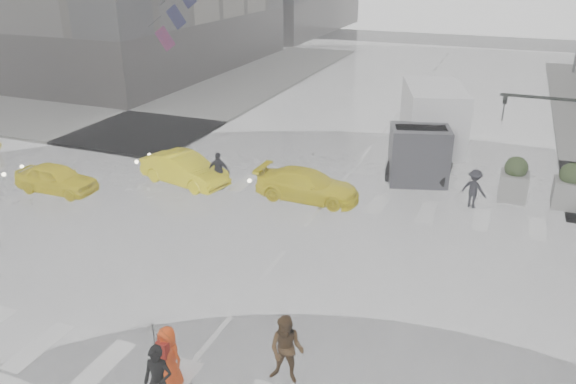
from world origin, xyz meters
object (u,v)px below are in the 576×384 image
at_px(pedestrian_brown, 287,350).
at_px(taxi_front, 56,178).
at_px(taxi_mid, 184,169).
at_px(box_truck, 429,126).
at_px(pedestrian_orange, 169,357).

relative_size(pedestrian_brown, taxi_front, 0.49).
xyz_separation_m(taxi_mid, box_truck, (9.40, 6.25, 1.25)).
distance_m(taxi_front, taxi_mid, 5.31).
bearing_deg(pedestrian_orange, taxi_mid, 130.09).
bearing_deg(box_truck, pedestrian_brown, -108.69).
distance_m(pedestrian_brown, taxi_front, 14.98).
height_order(pedestrian_orange, taxi_mid, pedestrian_orange).
distance_m(pedestrian_brown, box_truck, 16.06).
height_order(pedestrian_orange, taxi_front, pedestrian_orange).
xyz_separation_m(pedestrian_orange, taxi_front, (-10.79, 8.14, -0.20)).
distance_m(taxi_mid, box_truck, 11.36).
bearing_deg(pedestrian_orange, pedestrian_brown, 35.32).
distance_m(pedestrian_orange, box_truck, 17.49).
bearing_deg(pedestrian_orange, taxi_front, 153.22).
relative_size(pedestrian_brown, taxi_mid, 0.43).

